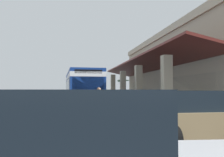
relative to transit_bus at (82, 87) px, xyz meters
name	(u,v)px	position (x,y,z in m)	size (l,w,h in m)	color
ground	(165,105)	(-2.42, 9.03, -1.85)	(120.00, 120.00, 0.00)	#38383A
curb_strip	(123,106)	(0.10, 3.82, -1.79)	(28.79, 0.50, 0.12)	#9E998E
plaza_building	(216,70)	(0.10, 13.45, 1.69)	(24.29, 15.50, 7.08)	#B2A88E
transit_bus	(82,87)	(0.00, 0.00, 0.00)	(11.29, 3.08, 3.34)	navy
parked_sedan_tan	(208,116)	(16.53, 2.69, -1.10)	(2.46, 4.41, 1.47)	#9E845B
parked_sedan_blue	(144,108)	(13.23, 1.85, -1.10)	(2.78, 4.58, 1.47)	navy
pedestrian	(99,100)	(8.83, 0.54, -0.93)	(0.54, 0.51, 1.66)	navy
potted_palm	(122,97)	(-7.38, 5.44, -1.14)	(2.03, 1.59, 2.86)	brown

